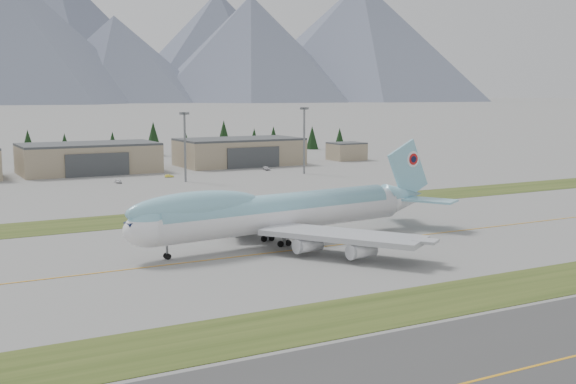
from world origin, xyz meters
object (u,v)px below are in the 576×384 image
boeing_747_freighter (279,212)px  hangar_right (239,152)px  hangar_center (89,158)px  service_vehicle_a (118,183)px  service_vehicle_b (169,177)px  service_vehicle_c (267,170)px

boeing_747_freighter → hangar_right: (57.03, 143.22, -0.83)m
hangar_center → service_vehicle_a: hangar_center is taller
hangar_right → service_vehicle_a: size_ratio=12.05×
boeing_747_freighter → hangar_center: boeing_747_freighter is taller
hangar_center → service_vehicle_b: bearing=-53.4°
service_vehicle_b → service_vehicle_c: size_ratio=0.67×
hangar_right → service_vehicle_c: (0.58, -23.11, -5.39)m
service_vehicle_a → service_vehicle_b: service_vehicle_a is taller
boeing_747_freighter → service_vehicle_b: 116.81m
hangar_center → service_vehicle_c: size_ratio=10.29×
service_vehicle_a → service_vehicle_b: bearing=20.8°
hangar_center → service_vehicle_b: hangar_center is taller
hangar_center → service_vehicle_a: size_ratio=12.05×
service_vehicle_a → service_vehicle_c: size_ratio=0.85×
hangar_right → hangar_center: bearing=180.0°
service_vehicle_c → service_vehicle_a: bearing=-160.0°
service_vehicle_b → service_vehicle_a: bearing=122.3°
service_vehicle_c → hangar_center: bearing=167.3°
boeing_747_freighter → service_vehicle_b: bearing=75.1°
hangar_center → service_vehicle_a: 35.99m
hangar_right → service_vehicle_a: hangar_right is taller
service_vehicle_b → service_vehicle_c: service_vehicle_c is taller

